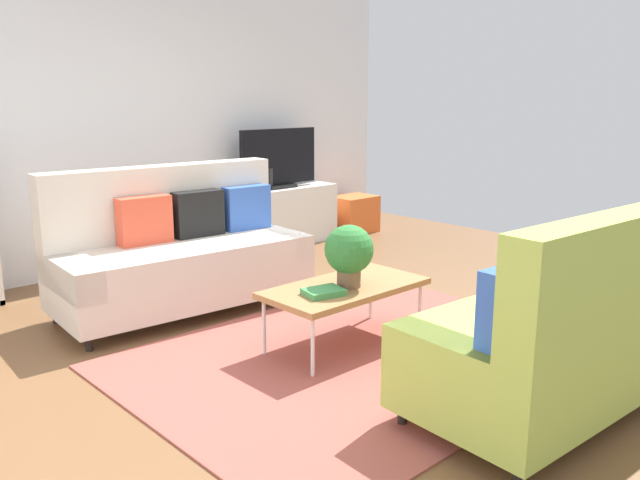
# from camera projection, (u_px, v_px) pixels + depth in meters

# --- Properties ---
(ground_plane) EXTENTS (7.68, 7.68, 0.00)m
(ground_plane) POSITION_uv_depth(u_px,v_px,m) (339.00, 336.00, 4.51)
(ground_plane) COLOR brown
(wall_far) EXTENTS (6.40, 0.12, 2.90)m
(wall_far) POSITION_uv_depth(u_px,v_px,m) (134.00, 115.00, 6.19)
(wall_far) COLOR silver
(wall_far) RESTS_ON ground_plane
(area_rug) EXTENTS (2.90, 2.20, 0.01)m
(area_rug) POSITION_uv_depth(u_px,v_px,m) (361.00, 355.00, 4.17)
(area_rug) COLOR #9E4C42
(area_rug) RESTS_ON ground_plane
(couch_beige) EXTENTS (1.96, 0.98, 1.10)m
(couch_beige) POSITION_uv_depth(u_px,v_px,m) (180.00, 252.00, 5.01)
(couch_beige) COLOR beige
(couch_beige) RESTS_ON ground_plane
(couch_green) EXTENTS (1.95, 0.96, 1.10)m
(couch_green) POSITION_uv_depth(u_px,v_px,m) (573.00, 327.00, 3.43)
(couch_green) COLOR #A3BC4C
(couch_green) RESTS_ON ground_plane
(coffee_table) EXTENTS (1.10, 0.56, 0.42)m
(coffee_table) POSITION_uv_depth(u_px,v_px,m) (345.00, 289.00, 4.26)
(coffee_table) COLOR #9E7042
(coffee_table) RESTS_ON ground_plane
(tv_console) EXTENTS (1.40, 0.44, 0.64)m
(tv_console) POSITION_uv_depth(u_px,v_px,m) (278.00, 216.00, 7.18)
(tv_console) COLOR silver
(tv_console) RESTS_ON ground_plane
(tv) EXTENTS (1.00, 0.20, 0.64)m
(tv) POSITION_uv_depth(u_px,v_px,m) (279.00, 159.00, 7.03)
(tv) COLOR black
(tv) RESTS_ON tv_console
(storage_trunk) EXTENTS (0.52, 0.40, 0.44)m
(storage_trunk) POSITION_uv_depth(u_px,v_px,m) (354.00, 214.00, 7.86)
(storage_trunk) COLOR orange
(storage_trunk) RESTS_ON ground_plane
(potted_plant) EXTENTS (0.32, 0.32, 0.41)m
(potted_plant) POSITION_uv_depth(u_px,v_px,m) (349.00, 252.00, 4.17)
(potted_plant) COLOR brown
(potted_plant) RESTS_ON coffee_table
(table_book_0) EXTENTS (0.27, 0.23, 0.04)m
(table_book_0) POSITION_uv_depth(u_px,v_px,m) (323.00, 292.00, 4.04)
(table_book_0) COLOR #3F8C4C
(table_book_0) RESTS_ON coffee_table
(vase_0) EXTENTS (0.11, 0.11, 0.17)m
(vase_0) POSITION_uv_depth(u_px,v_px,m) (232.00, 184.00, 6.74)
(vase_0) COLOR silver
(vase_0) RESTS_ON tv_console
(vase_1) EXTENTS (0.11, 0.11, 0.17)m
(vase_1) POSITION_uv_depth(u_px,v_px,m) (245.00, 183.00, 6.85)
(vase_1) COLOR silver
(vase_1) RESTS_ON tv_console
(bottle_0) EXTENTS (0.06, 0.06, 0.19)m
(bottle_0) POSITION_uv_depth(u_px,v_px,m) (262.00, 181.00, 6.90)
(bottle_0) COLOR #3359B2
(bottle_0) RESTS_ON tv_console
(bottle_1) EXTENTS (0.06, 0.06, 0.23)m
(bottle_1) POSITION_uv_depth(u_px,v_px,m) (270.00, 179.00, 6.97)
(bottle_1) COLOR #262626
(bottle_1) RESTS_ON tv_console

